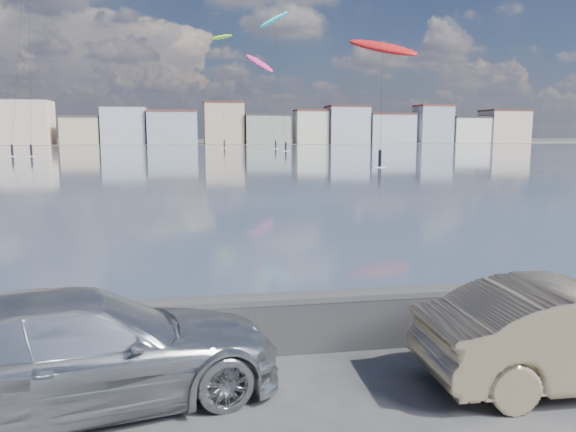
# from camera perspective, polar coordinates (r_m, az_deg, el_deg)

# --- Properties ---
(bay_water) EXTENTS (500.00, 177.00, 0.00)m
(bay_water) POSITION_cam_1_polar(r_m,az_deg,el_deg) (98.05, -9.52, 6.14)
(bay_water) COLOR #2E3C52
(bay_water) RESTS_ON ground
(far_shore_strip) EXTENTS (500.00, 60.00, 0.00)m
(far_shore_strip) POSITION_cam_1_polar(r_m,az_deg,el_deg) (206.51, -9.81, 7.29)
(far_shore_strip) COLOR #4C473D
(far_shore_strip) RESTS_ON ground
(seawall) EXTENTS (400.00, 0.36, 1.08)m
(seawall) POSITION_cam_1_polar(r_m,az_deg,el_deg) (9.75, -4.55, -10.73)
(seawall) COLOR #28282B
(seawall) RESTS_ON ground
(far_buildings) EXTENTS (240.79, 13.26, 14.60)m
(far_buildings) POSITION_cam_1_polar(r_m,az_deg,el_deg) (192.50, -9.44, 9.02)
(far_buildings) COLOR beige
(far_buildings) RESTS_ON ground
(car_silver) EXTENTS (5.94, 3.50, 1.62)m
(car_silver) POSITION_cam_1_polar(r_m,az_deg,el_deg) (8.46, -20.15, -12.66)
(car_silver) COLOR #B0B4B8
(car_silver) RESTS_ON ground
(kitesurfer_0) EXTENTS (9.07, 15.40, 16.47)m
(kitesurfer_0) POSITION_cam_1_polar(r_m,az_deg,el_deg) (74.64, 9.58, 16.41)
(kitesurfer_0) COLOR red
(kitesurfer_0) RESTS_ON ground
(kitesurfer_1) EXTENTS (8.17, 15.06, 23.83)m
(kitesurfer_1) POSITION_cam_1_polar(r_m,az_deg,el_deg) (143.47, -2.94, 15.18)
(kitesurfer_1) COLOR #E5338C
(kitesurfer_1) RESTS_ON ground
(kitesurfer_3) EXTENTS (8.40, 11.66, 30.56)m
(kitesurfer_3) POSITION_cam_1_polar(r_m,az_deg,el_deg) (126.87, -1.43, 19.16)
(kitesurfer_3) COLOR #19BFBF
(kitesurfer_3) RESTS_ON ground
(kitesurfer_9) EXTENTS (7.50, 11.93, 29.22)m
(kitesurfer_9) POSITION_cam_1_polar(r_m,az_deg,el_deg) (148.96, -6.80, 17.40)
(kitesurfer_9) COLOR #8CD826
(kitesurfer_9) RESTS_ON ground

